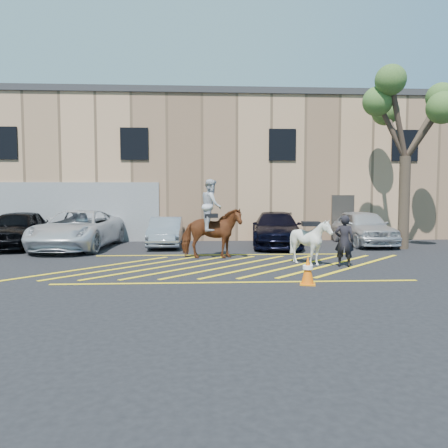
{
  "coord_description": "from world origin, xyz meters",
  "views": [
    {
      "loc": [
        -0.96,
        -13.87,
        2.31
      ],
      "look_at": [
        -0.17,
        0.2,
        1.3
      ],
      "focal_mm": 35.0,
      "sensor_mm": 36.0,
      "label": 1
    }
  ],
  "objects": [
    {
      "name": "car_blue_suv",
      "position": [
        2.37,
        4.89,
        0.73
      ],
      "size": [
        2.63,
        5.25,
        1.46
      ],
      "primitive_type": "imported",
      "rotation": [
        0.0,
        0.0,
        -0.12
      ],
      "color": "black",
      "rests_on": "ground"
    },
    {
      "name": "handler",
      "position": [
        3.55,
        -0.55,
        0.81
      ],
      "size": [
        0.68,
        0.56,
        1.61
      ],
      "primitive_type": "imported",
      "rotation": [
        0.0,
        0.0,
        2.8
      ],
      "color": "black",
      "rests_on": "ground"
    },
    {
      "name": "saddled_white",
      "position": [
        2.58,
        -0.21,
        0.75
      ],
      "size": [
        1.36,
        1.49,
        1.49
      ],
      "color": "silver",
      "rests_on": "ground"
    },
    {
      "name": "mounted_bay",
      "position": [
        -0.55,
        1.39,
        1.12
      ],
      "size": [
        2.13,
        1.0,
        2.79
      ],
      "color": "brown",
      "rests_on": "ground"
    },
    {
      "name": "car_silver_sedan",
      "position": [
        -2.41,
        4.99,
        0.63
      ],
      "size": [
        1.35,
        3.83,
        1.26
      ],
      "primitive_type": "imported",
      "rotation": [
        0.0,
        0.0,
        -0.0
      ],
      "color": "#8F939D",
      "rests_on": "ground"
    },
    {
      "name": "traffic_cone",
      "position": [
        1.76,
        -3.15,
        0.37
      ],
      "size": [
        0.46,
        0.46,
        0.73
      ],
      "color": "orange",
      "rests_on": "ground"
    },
    {
      "name": "car_white_pickup",
      "position": [
        -5.99,
        4.43,
        0.8
      ],
      "size": [
        3.11,
        5.93,
        1.59
      ],
      "primitive_type": "imported",
      "rotation": [
        0.0,
        0.0,
        -0.08
      ],
      "color": "silver",
      "rests_on": "ground"
    },
    {
      "name": "ground",
      "position": [
        0.0,
        0.0,
        0.0
      ],
      "size": [
        90.0,
        90.0,
        0.0
      ],
      "primitive_type": "plane",
      "color": "black",
      "rests_on": "ground"
    },
    {
      "name": "hatching_zone",
      "position": [
        -0.0,
        -0.3,
        0.01
      ],
      "size": [
        12.6,
        5.12,
        0.01
      ],
      "color": "yellow",
      "rests_on": "ground"
    },
    {
      "name": "car_white_suv",
      "position": [
        6.32,
        5.14,
        0.78
      ],
      "size": [
        1.85,
        4.56,
        1.55
      ],
      "primitive_type": "imported",
      "rotation": [
        0.0,
        0.0,
        0.0
      ],
      "color": "silver",
      "rests_on": "ground"
    },
    {
      "name": "warehouse",
      "position": [
        -0.01,
        11.99,
        3.65
      ],
      "size": [
        32.42,
        10.2,
        7.3
      ],
      "color": "tan",
      "rests_on": "ground"
    },
    {
      "name": "car_black_suv",
      "position": [
        -8.61,
        4.84,
        0.79
      ],
      "size": [
        2.19,
        4.78,
        1.59
      ],
      "primitive_type": "imported",
      "rotation": [
        0.0,
        0.0,
        0.07
      ],
      "color": "black",
      "rests_on": "ground"
    },
    {
      "name": "tree",
      "position": [
        7.45,
        3.66,
        5.69
      ],
      "size": [
        3.99,
        4.37,
        7.31
      ],
      "color": "#483A2C",
      "rests_on": "ground"
    }
  ]
}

